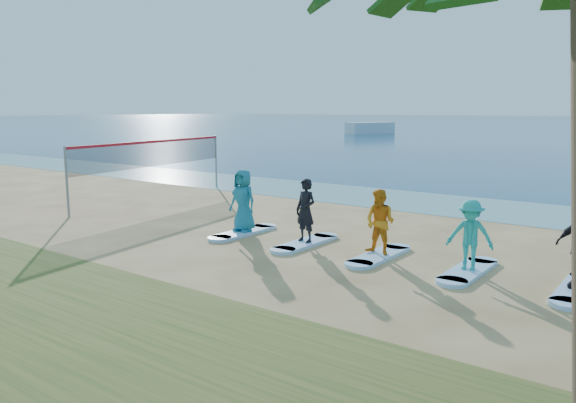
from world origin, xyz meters
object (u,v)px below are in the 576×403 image
Objects in this scene: student_1 at (306,210)px; surfboard_2 at (379,256)px; volleyball_net at (153,154)px; student_3 at (470,235)px; surfboard_1 at (305,243)px; student_2 at (380,222)px; surfboard_3 at (468,271)px; boat_offshore_a at (370,134)px; surfboard_0 at (243,232)px; student_0 at (243,200)px.

surfboard_2 is at bearing 8.04° from student_1.
volleyball_net reaches higher than student_3.
student_2 reaches higher than surfboard_1.
surfboard_2 is 1.00× the size of surfboard_3.
student_3 reaches higher than surfboard_1.
student_1 is (32.81, -64.12, 0.98)m from boat_offshore_a.
surfboard_2 is 0.88m from student_2.
surfboard_2 is (4.62, 0.00, 0.00)m from surfboard_0.
student_3 is (4.62, 0.00, 0.86)m from surfboard_1.
boat_offshore_a is 74.24m from surfboard_3.
student_2 is at bearing 180.00° from surfboard_3.
student_3 is (14.27, -2.74, -1.00)m from volleyball_net.
student_3 is at bearing -10.88° from volleyball_net.
boat_offshore_a is 72.03m from student_1.
surfboard_1 is at bearing -176.16° from student_2.
surfboard_0 and surfboard_3 have the same top height.
surfboard_1 is 1.31× the size of student_2.
student_2 is 1.03× the size of student_3.
student_1 is at bearing 0.00° from surfboard_0.
student_1 reaches higher than student_3.
student_1 is (0.00, 0.00, 0.93)m from surfboard_1.
student_0 is 0.86× the size of surfboard_1.
surfboard_1 and surfboard_2 have the same top height.
surfboard_0 and surfboard_2 have the same top height.
boat_offshore_a is at bearing 122.54° from student_2.
student_0 is 1.15× the size of student_3.
boat_offshore_a is at bearing 109.78° from student_3.
student_3 is at bearing 0.39° from student_0.
volleyball_net reaches higher than surfboard_1.
student_3 is (4.62, 0.00, -0.07)m from student_1.
boat_offshore_a is at bearing 117.10° from surfboard_1.
student_3 is at bearing 0.00° from surfboard_1.
student_1 is at bearing -15.87° from volleyball_net.
volleyball_net is 7.89m from student_0.
boat_offshore_a is 73.11m from student_2.
surfboard_3 is at bearing -10.88° from volleyball_net.
volleyball_net reaches higher than surfboard_0.
student_0 is at bearing 180.00° from surfboard_3.
surfboard_1 is 4.70m from student_3.
student_1 is 1.09× the size of student_3.
student_1 is at bearing -176.16° from student_2.
surfboard_0 is at bearing -40.33° from boat_offshore_a.
surfboard_2 is (4.62, 0.00, -0.99)m from student_0.
volleyball_net is at bearing 167.08° from surfboard_2.
surfboard_1 is 1.24× the size of student_1.
student_2 is at bearing -12.92° from volleyball_net.
surfboard_1 is 1.00× the size of surfboard_3.
surfboard_3 is at bearing 3.84° from student_2.
surfboard_3 is at bearing 0.00° from surfboard_0.
student_0 is at bearing -171.96° from student_1.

